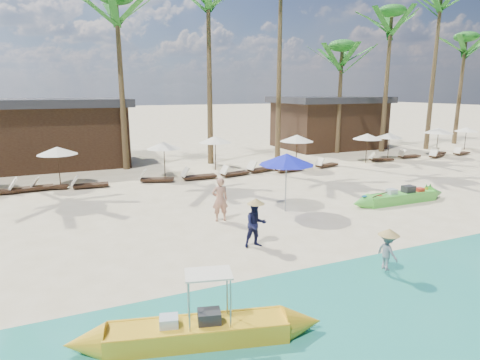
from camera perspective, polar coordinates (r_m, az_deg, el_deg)
name	(u,v)px	position (r m, az deg, el deg)	size (l,w,h in m)	color
ground	(287,235)	(13.90, 6.65, -7.83)	(240.00, 240.00, 0.00)	beige
wet_sand_strip	(395,306)	(10.28, 21.23, -16.38)	(240.00, 4.50, 0.01)	tan
green_canoe	(400,197)	(18.98, 21.80, -2.29)	(5.65, 0.78, 0.72)	green
yellow_canoe	(198,331)	(8.42, -5.98, -20.63)	(5.54, 1.69, 1.46)	gold
tourist	(220,199)	(15.06, -2.87, -2.76)	(0.61, 0.40, 1.69)	tan
vendor_green	(256,225)	(12.63, 2.23, -6.35)	(0.71, 0.55, 1.46)	#141638
vendor_yellow	(388,251)	(11.41, 20.24, -9.50)	(0.66, 0.38, 1.03)	gray
blue_umbrella	(286,159)	(16.04, 6.62, 2.96)	(2.22, 2.22, 2.39)	#99999E
lounger_3_right	(29,187)	(22.04, -27.76, -0.92)	(1.98, 0.74, 0.66)	#362516
resort_parasol_4	(57,151)	(22.30, -24.56, 3.81)	(1.99, 1.99, 2.05)	#362516
lounger_4_left	(48,186)	(22.08, -25.65, -0.77)	(1.74, 0.89, 0.57)	#362516
lounger_4_right	(88,184)	(21.62, -20.81, -0.57)	(1.79, 0.61, 0.60)	#362516
resort_parasol_5	(164,145)	(22.82, -10.79, 4.87)	(1.97, 1.97, 2.03)	#362516
lounger_5_left	(155,178)	(22.00, -12.04, 0.23)	(1.91, 1.15, 0.62)	#362516
resort_parasol_6	(215,139)	(24.58, -3.55, 5.80)	(2.06, 2.06, 2.12)	#362516
lounger_6_left	(197,176)	(22.25, -6.12, 0.62)	(1.95, 0.60, 0.66)	#362516
lounger_6_right	(233,173)	(23.02, -0.93, 1.04)	(1.85, 0.91, 0.60)	#362516
resort_parasol_7	(297,138)	(25.04, 8.08, 5.91)	(2.10, 2.10, 2.16)	#362516
lounger_7_left	(260,168)	(24.21, 2.89, 1.65)	(2.03, 1.08, 0.66)	#362516
lounger_7_right	(288,168)	(24.38, 6.82, 1.65)	(1.97, 0.81, 0.65)	#362516
resort_parasol_8	(367,136)	(28.30, 17.66, 5.92)	(1.94, 1.94, 2.00)	#362516
lounger_8_left	(326,164)	(26.23, 12.09, 2.19)	(1.78, 0.93, 0.58)	#362516
resort_parasol_9	(389,135)	(30.26, 20.49, 5.98)	(1.86, 1.86, 1.92)	#362516
lounger_9_left	(380,159)	(29.48, 19.29, 2.88)	(1.73, 0.96, 0.56)	#362516
lounger_9_right	(408,156)	(31.57, 22.78, 3.23)	(1.76, 0.59, 0.59)	#362516
resort_parasol_10	(439,130)	(33.19, 26.41, 6.34)	(2.08, 2.08, 2.14)	#362516
lounger_10_left	(436,155)	(32.71, 26.15, 3.20)	(1.72, 1.01, 0.56)	#362516
lounger_10_right	(438,153)	(33.83, 26.29, 3.48)	(1.82, 1.08, 0.59)	#362516
resort_parasol_11	(467,129)	(37.81, 29.53, 6.29)	(1.83, 1.83, 1.89)	#362516
lounger_11_left	(461,153)	(34.86, 28.92, 3.43)	(1.73, 0.84, 0.57)	#362516
palm_3	(117,24)	(25.98, -17.04, 20.42)	(2.08, 2.08, 10.52)	brown
palm_4	(208,14)	(27.11, -4.52, 22.43)	(2.08, 2.08, 11.70)	brown
palm_6	(342,60)	(32.33, 14.25, 16.23)	(2.08, 2.08, 8.51)	brown
palm_7	(390,34)	(34.26, 20.59, 18.88)	(2.08, 2.08, 11.08)	brown
palm_8	(439,21)	(37.37, 26.45, 19.64)	(2.08, 2.08, 12.70)	brown
palm_9	(465,53)	(42.00, 29.31, 15.52)	(2.08, 2.08, 9.82)	brown
pavilion_west	(43,132)	(28.90, -26.17, 6.12)	(10.80, 6.60, 4.30)	#362516
pavilion_east	(328,122)	(35.45, 12.39, 8.11)	(8.80, 6.60, 4.30)	#362516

